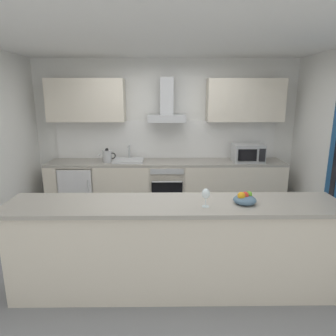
{
  "coord_description": "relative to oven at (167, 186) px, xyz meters",
  "views": [
    {
      "loc": [
        -0.02,
        -3.49,
        1.98
      ],
      "look_at": [
        0.02,
        0.37,
        1.05
      ],
      "focal_mm": 31.99,
      "sensor_mm": 36.0,
      "label": 1
    }
  ],
  "objects": [
    {
      "name": "microwave",
      "position": [
        1.36,
        -0.03,
        0.59
      ],
      "size": [
        0.5,
        0.38,
        0.3
      ],
      "color": "#B7BABC",
      "rests_on": "counter_back"
    },
    {
      "name": "kettle",
      "position": [
        -1.0,
        -0.03,
        0.55
      ],
      "size": [
        0.29,
        0.15,
        0.24
      ],
      "color": "#B7BABC",
      "rests_on": "counter_back"
    },
    {
      "name": "counter_back",
      "position": [
        -0.01,
        0.03,
        -0.01
      ],
      "size": [
        3.98,
        0.6,
        0.9
      ],
      "color": "beige",
      "rests_on": "ground"
    },
    {
      "name": "refrigerator",
      "position": [
        -1.5,
        -0.0,
        -0.03
      ],
      "size": [
        0.58,
        0.6,
        0.85
      ],
      "color": "white",
      "rests_on": "ground"
    },
    {
      "name": "ground",
      "position": [
        -0.01,
        -1.45,
        -0.47
      ],
      "size": [
        5.53,
        4.59,
        0.02
      ],
      "primitive_type": "cube",
      "color": "gray"
    },
    {
      "name": "range_hood",
      "position": [
        0.0,
        0.13,
        1.33
      ],
      "size": [
        0.62,
        0.45,
        0.72
      ],
      "color": "#B7BABC"
    },
    {
      "name": "sink",
      "position": [
        -0.65,
        0.01,
        0.47
      ],
      "size": [
        0.5,
        0.4,
        0.26
      ],
      "color": "silver",
      "rests_on": "counter_back"
    },
    {
      "name": "wine_glass",
      "position": [
        0.35,
        -2.3,
        0.63
      ],
      "size": [
        0.08,
        0.08,
        0.18
      ],
      "color": "silver",
      "rests_on": "counter_island"
    },
    {
      "name": "counter_island",
      "position": [
        0.05,
        -2.19,
        0.03
      ],
      "size": [
        3.31,
        0.64,
        0.97
      ],
      "color": "beige",
      "rests_on": "ground"
    },
    {
      "name": "ceiling",
      "position": [
        -0.01,
        -1.45,
        2.15
      ],
      "size": [
        5.53,
        4.59,
        0.02
      ],
      "primitive_type": "cube",
      "color": "white"
    },
    {
      "name": "oven",
      "position": [
        0.0,
        0.0,
        0.0
      ],
      "size": [
        0.6,
        0.62,
        0.8
      ],
      "color": "slate",
      "rests_on": "ground"
    },
    {
      "name": "wall_back",
      "position": [
        -0.01,
        0.41,
        0.84
      ],
      "size": [
        5.53,
        0.12,
        2.6
      ],
      "primitive_type": "cube",
      "color": "white",
      "rests_on": "ground"
    },
    {
      "name": "upper_cabinets",
      "position": [
        -0.01,
        0.18,
        1.45
      ],
      "size": [
        3.93,
        0.32,
        0.7
      ],
      "color": "beige"
    },
    {
      "name": "backsplash_tile",
      "position": [
        -0.01,
        0.33,
        0.77
      ],
      "size": [
        3.85,
        0.02,
        0.66
      ],
      "primitive_type": "cube",
      "color": "white"
    },
    {
      "name": "fruit_bowl",
      "position": [
        0.74,
        -2.21,
        0.55
      ],
      "size": [
        0.22,
        0.22,
        0.13
      ],
      "color": "slate",
      "rests_on": "counter_island"
    }
  ]
}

